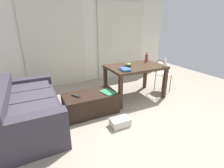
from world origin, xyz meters
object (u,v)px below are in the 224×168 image
wire_chair (162,72)px  bottle_near (165,63)px  coffee_table (90,103)px  craft_table (135,70)px  couch (28,109)px  tv_remote_primary (76,96)px  book_stack (125,69)px  bottle_far (146,58)px  bowl (128,64)px  magazine (108,92)px  shoebox (120,122)px

wire_chair → bottle_near: 0.50m
coffee_table → craft_table: size_ratio=0.80×
couch → tv_remote_primary: (0.80, -0.03, 0.10)m
couch → craft_table: size_ratio=1.42×
book_stack → couch: bearing=179.1°
tv_remote_primary → bottle_near: bearing=-36.4°
bottle_far → bowl: size_ratio=1.46×
book_stack → tv_remote_primary: (-1.03, -0.00, -0.37)m
couch → craft_table: bearing=5.0°
bottle_near → magazine: size_ratio=0.67×
bowl → tv_remote_primary: 1.36m
craft_table → book_stack: bearing=-151.3°
bottle_far → magazine: (-1.29, -0.53, -0.45)m
bottle_far → bowl: bottle_far is taller
craft_table → tv_remote_primary: (-1.44, -0.23, -0.25)m
tv_remote_primary → magazine: size_ratio=0.60×
craft_table → tv_remote_primary: 1.48m
bottle_near → bowl: bearing=151.9°
bottle_near → magazine: 1.44m
book_stack → magazine: (-0.43, -0.09, -0.37)m
craft_table → tv_remote_primary: bearing=-170.9°
bowl → book_stack: 0.36m
book_stack → tv_remote_primary: size_ratio=1.51×
couch → coffee_table: size_ratio=1.79×
bottle_near → bowl: 0.80m
tv_remote_primary → magazine: (0.60, -0.09, -0.00)m
wire_chair → shoebox: size_ratio=2.41×
magazine → shoebox: magazine is taller
book_stack → shoebox: (-0.46, -0.66, -0.71)m
coffee_table → bottle_near: bottle_near is taller
magazine → shoebox: size_ratio=0.88×
wire_chair → book_stack: bearing=-170.6°
wire_chair → bowl: (-0.94, 0.07, 0.28)m
bowl → tv_remote_primary: size_ratio=0.90×
wire_chair → bowl: bearing=175.8°
bottle_far → book_stack: bottle_far is taller
couch → magazine: 1.41m
wire_chair → tv_remote_primary: wire_chair is taller
bottle_near → magazine: (-1.38, 0.02, -0.43)m
wire_chair → bottle_near: bottle_near is taller
wire_chair → magazine: (-1.61, -0.29, -0.11)m
couch → bottle_far: size_ratio=7.65×
couch → bottle_near: size_ratio=9.07×
couch → craft_table: (2.24, 0.19, 0.34)m
craft_table → bottle_far: 0.54m
coffee_table → tv_remote_primary: tv_remote_primary is taller
couch → bowl: bearing=6.5°
couch → book_stack: book_stack is taller
craft_table → magazine: (-0.84, -0.32, -0.25)m
bottle_far → tv_remote_primary: bottle_far is taller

